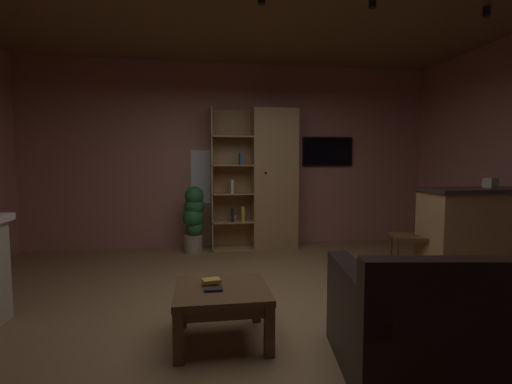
% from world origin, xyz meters
% --- Properties ---
extents(floor, '(6.42, 5.38, 0.02)m').
position_xyz_m(floor, '(0.00, 0.00, -0.01)').
color(floor, olive).
rests_on(floor, ground).
extents(wall_back, '(6.54, 0.06, 2.89)m').
position_xyz_m(wall_back, '(0.00, 2.72, 1.45)').
color(wall_back, '#AD7060').
rests_on(wall_back, ground).
extents(window_pane_back, '(0.69, 0.01, 0.84)m').
position_xyz_m(window_pane_back, '(-0.34, 2.69, 1.11)').
color(window_pane_back, white).
extents(bookshelf_cabinet, '(1.33, 0.41, 2.16)m').
position_xyz_m(bookshelf_cabinet, '(0.52, 2.45, 1.07)').
color(bookshelf_cabinet, '#A87F51').
rests_on(bookshelf_cabinet, ground).
extents(kitchen_bar_counter, '(1.56, 0.59, 1.05)m').
position_xyz_m(kitchen_bar_counter, '(2.76, 0.58, 0.53)').
color(kitchen_bar_counter, '#A87F51').
rests_on(kitchen_bar_counter, ground).
extents(tissue_box, '(0.14, 0.14, 0.11)m').
position_xyz_m(tissue_box, '(2.83, 0.65, 1.10)').
color(tissue_box, '#BFB299').
rests_on(tissue_box, kitchen_bar_counter).
extents(leather_couch, '(1.68, 1.16, 0.84)m').
position_xyz_m(leather_couch, '(1.10, -1.18, 0.30)').
color(leather_couch, black).
rests_on(leather_couch, ground).
extents(coffee_table, '(0.70, 0.65, 0.41)m').
position_xyz_m(coffee_table, '(-0.40, -0.50, 0.33)').
color(coffee_table, brown).
rests_on(coffee_table, ground).
extents(table_book_0, '(0.14, 0.09, 0.02)m').
position_xyz_m(table_book_0, '(-0.46, -0.55, 0.42)').
color(table_book_0, black).
rests_on(table_book_0, coffee_table).
extents(table_book_1, '(0.15, 0.12, 0.03)m').
position_xyz_m(table_book_1, '(-0.47, -0.43, 0.44)').
color(table_book_1, gold).
rests_on(table_book_1, coffee_table).
extents(dining_chair, '(0.53, 0.53, 0.92)m').
position_xyz_m(dining_chair, '(2.00, 0.77, 0.53)').
color(dining_chair, brown).
rests_on(dining_chair, ground).
extents(potted_floor_plant, '(0.32, 0.33, 0.99)m').
position_xyz_m(potted_floor_plant, '(-0.64, 2.31, 0.54)').
color(potted_floor_plant, '#9E896B').
rests_on(potted_floor_plant, ground).
extents(wall_mounted_tv, '(0.84, 0.06, 0.47)m').
position_xyz_m(wall_mounted_tv, '(1.55, 2.66, 1.52)').
color(wall_mounted_tv, black).
extents(track_light_spot_3, '(0.07, 0.07, 0.09)m').
position_xyz_m(track_light_spot_3, '(1.06, 0.15, 2.82)').
color(track_light_spot_3, black).
extents(track_light_spot_4, '(0.07, 0.07, 0.09)m').
position_xyz_m(track_light_spot_4, '(2.27, 0.17, 2.82)').
color(track_light_spot_4, black).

